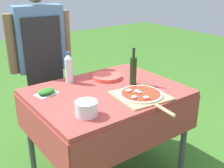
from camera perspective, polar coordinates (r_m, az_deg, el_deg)
prep_table at (r=2.24m, az=-1.12°, el=-3.62°), size 1.17×0.91×0.79m
person_cook at (r=2.72m, az=-14.25°, el=5.79°), size 0.59×0.24×1.59m
pizza_on_peel at (r=2.09m, az=5.94°, el=-2.26°), size 0.40×0.57×0.05m
oil_bottle at (r=2.29m, az=4.33°, el=2.84°), size 0.06×0.06×0.31m
water_bottle at (r=2.35m, az=-8.77°, el=3.19°), size 0.06×0.06×0.26m
herb_container at (r=2.17m, az=-13.16°, el=-1.56°), size 0.19×0.15×0.04m
mixing_tub at (r=1.81m, az=-5.23°, el=-4.96°), size 0.15×0.15×0.10m
plate_stack at (r=2.44m, az=-1.03°, el=1.45°), size 0.25×0.25×0.03m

